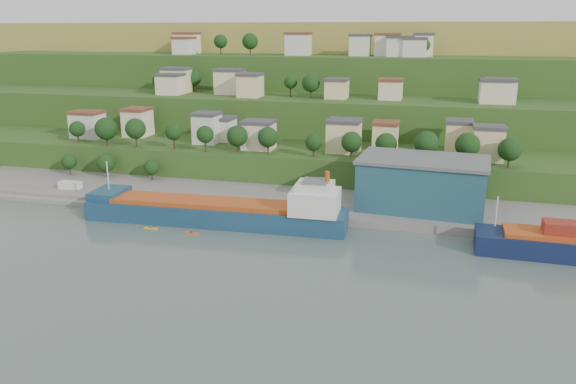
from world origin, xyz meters
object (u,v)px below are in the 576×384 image
(cargo_ship_near, at_px, (223,213))
(kayak_orange, at_px, (192,232))
(warehouse, at_px, (422,183))
(caravan, at_px, (70,186))

(cargo_ship_near, height_order, kayak_orange, cargo_ship_near)
(warehouse, distance_m, caravan, 96.23)
(cargo_ship_near, bearing_deg, caravan, 164.58)
(cargo_ship_near, height_order, warehouse, warehouse)
(cargo_ship_near, bearing_deg, warehouse, 19.61)
(warehouse, relative_size, kayak_orange, 9.18)
(warehouse, distance_m, kayak_orange, 57.52)
(kayak_orange, bearing_deg, warehouse, 35.57)
(cargo_ship_near, xyz_separation_m, warehouse, (45.72, 18.35, 5.82))
(cargo_ship_near, distance_m, warehouse, 49.61)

